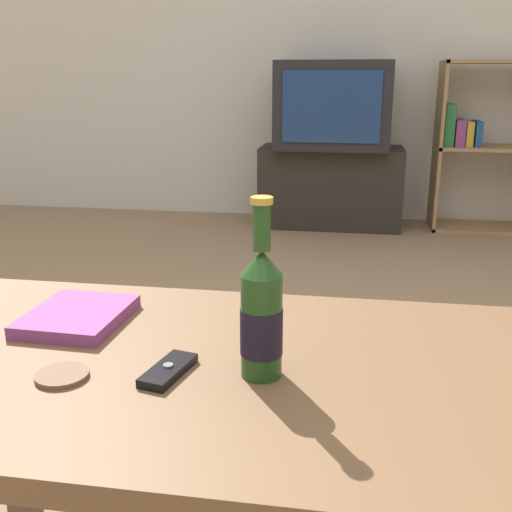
% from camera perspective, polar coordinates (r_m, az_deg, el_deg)
% --- Properties ---
extents(back_wall, '(8.00, 0.05, 2.60)m').
position_cam_1_polar(back_wall, '(3.91, 6.42, 22.80)').
color(back_wall, beige).
rests_on(back_wall, ground_plane).
extents(coffee_table, '(1.20, 0.65, 0.43)m').
position_cam_1_polar(coffee_table, '(1.02, -4.58, -13.03)').
color(coffee_table, brown).
rests_on(coffee_table, ground_plane).
extents(tv_stand, '(0.84, 0.37, 0.48)m').
position_cam_1_polar(tv_stand, '(3.68, 7.10, 6.57)').
color(tv_stand, '#28231E').
rests_on(tv_stand, ground_plane).
extents(television, '(0.65, 0.56, 0.49)m').
position_cam_1_polar(television, '(3.62, 7.37, 14.10)').
color(television, black).
rests_on(television, tv_stand).
extents(bookshelf, '(0.58, 0.30, 0.97)m').
position_cam_1_polar(bookshelf, '(3.76, 20.59, 10.00)').
color(bookshelf, '#99754C').
rests_on(bookshelf, ground_plane).
extents(beer_bottle, '(0.06, 0.06, 0.28)m').
position_cam_1_polar(beer_bottle, '(0.90, 0.52, -5.59)').
color(beer_bottle, '#1E4219').
rests_on(beer_bottle, coffee_table).
extents(cell_phone, '(0.07, 0.12, 0.02)m').
position_cam_1_polar(cell_phone, '(0.95, -8.35, -10.71)').
color(cell_phone, black).
rests_on(cell_phone, coffee_table).
extents(coaster, '(0.08, 0.08, 0.01)m').
position_cam_1_polar(coaster, '(0.98, -17.99, -10.77)').
color(coaster, brown).
rests_on(coaster, coffee_table).
extents(table_book, '(0.18, 0.21, 0.02)m').
position_cam_1_polar(table_book, '(1.17, -16.64, -5.51)').
color(table_book, '#7F3875').
rests_on(table_book, coffee_table).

